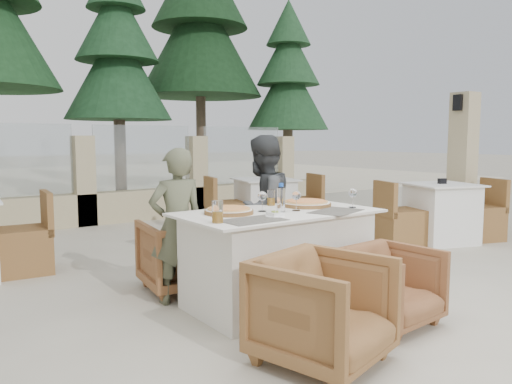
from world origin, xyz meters
TOP-DOWN VIEW (x-y plane):
  - ground at (0.00, 0.00)m, footprint 80.00×80.00m
  - perimeter_wall_far at (0.00, 4.80)m, footprint 10.00×0.34m
  - lantern_pillar at (4.20, 1.00)m, footprint 0.34×0.34m
  - pine_centre at (1.50, 7.20)m, footprint 2.20×2.20m
  - pine_mid_right at (3.80, 7.80)m, footprint 2.99×2.99m
  - pine_far_right at (5.50, 6.50)m, footprint 1.98×1.98m
  - dining_table at (0.12, 0.07)m, footprint 1.60×0.90m
  - placemat_near_left at (-0.31, -0.18)m, footprint 0.45×0.31m
  - placemat_near_right at (0.49, -0.21)m, footprint 0.52×0.43m
  - pizza_left at (-0.27, 0.19)m, footprint 0.43×0.43m
  - pizza_right at (0.51, 0.17)m, footprint 0.56×0.56m
  - water_bottle at (0.12, 0.03)m, footprint 0.08×0.08m
  - wine_glass_centre at (0.00, 0.13)m, footprint 0.09×0.09m
  - wine_glass_near at (0.25, 0.01)m, footprint 0.08×0.08m
  - wine_glass_corner at (0.76, -0.13)m, footprint 0.10×0.10m
  - beer_glass_left at (-0.57, -0.12)m, footprint 0.10×0.10m
  - beer_glass_right at (0.28, 0.38)m, footprint 0.08×0.08m
  - olive_dish at (-0.07, -0.13)m, footprint 0.13×0.13m
  - armchair_far_left at (-0.32, 0.89)m, footprint 0.77×0.79m
  - armchair_far_right at (0.39, 0.82)m, footprint 0.72×0.74m
  - armchair_near_left at (-0.33, -0.93)m, footprint 0.87×0.88m
  - armchair_near_right at (0.51, -0.75)m, footprint 0.65×0.67m
  - diner_left at (-0.52, 0.61)m, footprint 0.50×0.36m
  - diner_right at (0.39, 0.65)m, footprint 0.82×0.73m
  - bg_table_b at (2.00, 2.77)m, footprint 1.79×1.20m
  - bg_table_c at (3.38, 0.77)m, footprint 1.82×1.32m

SIDE VIEW (x-z plane):
  - ground at x=0.00m, z-range 0.00..0.00m
  - armchair_far_right at x=0.39m, z-range 0.00..0.55m
  - armchair_near_right at x=0.51m, z-range 0.00..0.57m
  - armchair_far_left at x=-0.32m, z-range 0.00..0.64m
  - armchair_near_left at x=-0.33m, z-range 0.00..0.66m
  - dining_table at x=0.12m, z-range 0.00..0.77m
  - bg_table_b at x=2.00m, z-range 0.00..0.77m
  - bg_table_c at x=3.38m, z-range 0.00..0.77m
  - diner_left at x=-0.52m, z-range 0.00..1.28m
  - diner_right at x=0.39m, z-range 0.00..1.39m
  - placemat_near_left at x=-0.31m, z-range 0.77..0.77m
  - placemat_near_right at x=0.49m, z-range 0.77..0.77m
  - olive_dish at x=-0.07m, z-range 0.77..0.81m
  - pizza_left at x=-0.27m, z-range 0.77..0.82m
  - pizza_right at x=0.51m, z-range 0.77..0.83m
  - perimeter_wall_far at x=0.00m, z-range 0.00..1.60m
  - beer_glass_right at x=0.28m, z-range 0.77..0.91m
  - beer_glass_left at x=-0.57m, z-range 0.77..0.93m
  - wine_glass_centre at x=0.00m, z-range 0.77..0.95m
  - wine_glass_near at x=0.25m, z-range 0.77..0.95m
  - wine_glass_corner at x=0.76m, z-range 0.77..0.95m
  - water_bottle at x=0.12m, z-range 0.77..1.00m
  - lantern_pillar at x=4.20m, z-range 0.00..2.00m
  - pine_far_right at x=5.50m, z-range 0.00..4.50m
  - pine_centre at x=1.50m, z-range 0.00..5.00m
  - pine_mid_right at x=3.80m, z-range 0.00..6.80m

